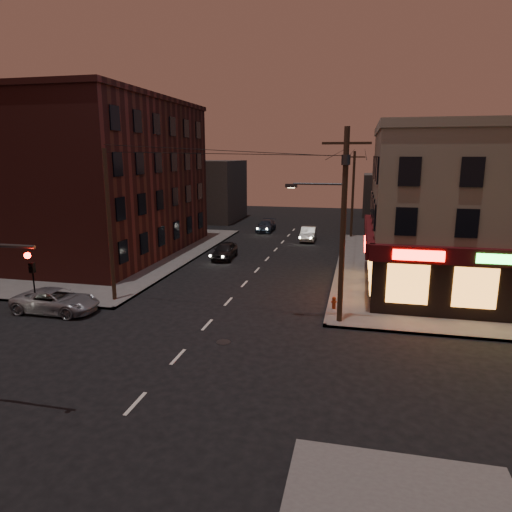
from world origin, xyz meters
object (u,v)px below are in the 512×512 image
(sedan_mid, at_px, (308,234))
(sedan_far, at_px, (266,226))
(suv_cross, at_px, (56,301))
(sedan_near, at_px, (225,250))
(fire_hydrant, at_px, (334,302))

(sedan_mid, height_order, sedan_far, sedan_mid)
(suv_cross, distance_m, sedan_near, 16.24)
(suv_cross, distance_m, sedan_far, 30.68)
(sedan_far, distance_m, fire_hydrant, 28.01)
(sedan_mid, height_order, fire_hydrant, sedan_mid)
(sedan_near, relative_size, sedan_mid, 0.97)
(suv_cross, bearing_deg, fire_hydrant, -76.14)
(suv_cross, xyz_separation_m, sedan_mid, (11.49, 25.45, 0.03))
(sedan_near, bearing_deg, fire_hydrant, -52.85)
(sedan_near, height_order, fire_hydrant, sedan_near)
(sedan_mid, xyz_separation_m, fire_hydrant, (3.93, -21.75, -0.17))
(sedan_mid, bearing_deg, sedan_near, -122.41)
(sedan_far, bearing_deg, suv_cross, -101.45)
(sedan_near, height_order, sedan_far, sedan_near)
(suv_cross, relative_size, sedan_near, 1.16)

